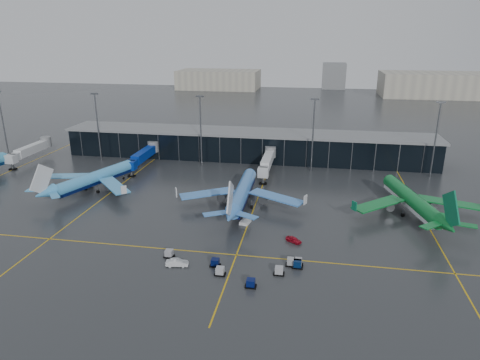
% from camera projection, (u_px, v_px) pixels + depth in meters
% --- Properties ---
extents(ground, '(600.00, 600.00, 0.00)m').
position_uv_depth(ground, '(209.00, 223.00, 109.34)').
color(ground, '#282B2D').
rests_on(ground, ground).
extents(terminal_pier, '(142.00, 17.00, 10.70)m').
position_uv_depth(terminal_pier, '(247.00, 145.00, 165.37)').
color(terminal_pier, black).
rests_on(terminal_pier, ground).
extents(jet_bridges, '(94.00, 27.50, 7.20)m').
position_uv_depth(jet_bridges, '(143.00, 155.00, 153.67)').
color(jet_bridges, '#595B60').
rests_on(jet_bridges, ground).
extents(flood_masts, '(203.00, 0.50, 25.50)m').
position_uv_depth(flood_masts, '(256.00, 130.00, 150.66)').
color(flood_masts, '#595B60').
rests_on(flood_masts, ground).
extents(distant_hangars, '(260.00, 71.00, 22.00)m').
position_uv_depth(distant_hangars, '(347.00, 82.00, 350.03)').
color(distant_hangars, '#B2AD99').
rests_on(distant_hangars, ground).
extents(taxi_lines, '(220.00, 120.00, 0.02)m').
position_uv_depth(taxi_lines, '(253.00, 210.00, 117.59)').
color(taxi_lines, gold).
rests_on(taxi_lines, ground).
extents(airliner_arkefly, '(46.67, 49.67, 12.37)m').
position_uv_depth(airliner_arkefly, '(94.00, 171.00, 131.18)').
color(airliner_arkefly, '#45A2E3').
rests_on(airliner_arkefly, ground).
extents(airliner_klm_near, '(37.39, 42.42, 12.87)m').
position_uv_depth(airliner_klm_near, '(242.00, 184.00, 119.05)').
color(airliner_klm_near, '#4181D6').
rests_on(airliner_klm_near, ground).
extents(airliner_aer_lingus, '(44.85, 48.59, 12.70)m').
position_uv_depth(airliner_aer_lingus, '(413.00, 191.00, 113.53)').
color(airliner_aer_lingus, '#0D722D').
rests_on(airliner_aer_lingus, ground).
extents(baggage_carts, '(29.93, 11.04, 1.70)m').
position_uv_depth(baggage_carts, '(252.00, 266.00, 87.67)').
color(baggage_carts, black).
rests_on(baggage_carts, ground).
extents(mobile_airstair, '(2.80, 3.58, 3.45)m').
position_uv_depth(mobile_airstair, '(245.00, 221.00, 109.17)').
color(mobile_airstair, white).
rests_on(mobile_airstair, ground).
extents(service_van_red, '(4.11, 3.48, 1.33)m').
position_uv_depth(service_van_red, '(294.00, 240.00, 99.24)').
color(service_van_red, '#A60C1E').
rests_on(service_van_red, ground).
extents(service_van_white, '(4.90, 2.39, 1.55)m').
position_uv_depth(service_van_white, '(177.00, 263.00, 89.05)').
color(service_van_white, silver).
rests_on(service_van_white, ground).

